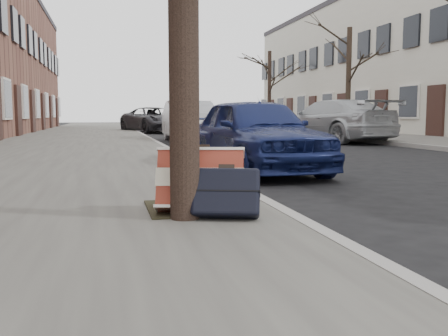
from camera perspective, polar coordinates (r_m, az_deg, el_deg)
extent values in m
cube|color=slate|center=(18.20, -16.19, 3.07)|extent=(5.00, 70.00, 0.12)
cube|color=slate|center=(21.02, 16.98, 3.42)|extent=(4.00, 70.00, 0.12)
cube|color=black|center=(4.49, -3.29, -4.50)|extent=(0.85, 0.85, 0.02)
cube|color=maroon|center=(4.21, -2.68, -1.48)|extent=(0.80, 0.57, 0.56)
cube|color=black|center=(4.01, 0.21, -2.79)|extent=(0.62, 0.47, 0.43)
imported|color=#141D4F|center=(8.37, 3.59, 3.91)|extent=(1.83, 3.84, 1.27)
imported|color=#AFB1B7|center=(17.56, -3.87, 5.34)|extent=(1.55, 4.38, 1.44)
imported|color=#323136|center=(26.86, -8.04, 5.47)|extent=(3.64, 5.30, 1.35)
imported|color=#A6AAAE|center=(17.81, 12.16, 5.26)|extent=(3.26, 5.37, 1.46)
imported|color=maroon|center=(24.46, 4.29, 5.62)|extent=(2.23, 4.55, 1.49)
cylinder|color=black|center=(21.92, 14.03, 9.59)|extent=(0.21, 0.21, 4.45)
cylinder|color=black|center=(31.63, 5.21, 8.90)|extent=(0.23, 0.23, 4.75)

